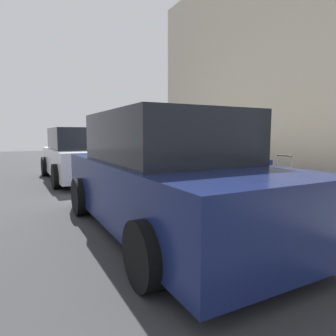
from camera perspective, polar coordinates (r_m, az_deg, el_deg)
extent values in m
plane|color=#333335|center=(7.90, -2.01, -3.59)|extent=(40.00, 40.00, 0.00)
cube|color=#9E9B93|center=(9.26, 12.02, -1.80)|extent=(18.00, 5.00, 0.14)
cube|color=black|center=(5.71, 21.25, -3.42)|extent=(0.37, 0.23, 0.61)
cube|color=black|center=(5.71, 21.25, -3.42)|extent=(0.37, 0.06, 0.63)
cylinder|color=gray|center=(5.56, 22.66, 0.81)|extent=(0.02, 0.02, 0.26)
cylinder|color=gray|center=(5.74, 20.24, 1.07)|extent=(0.02, 0.02, 0.26)
cylinder|color=black|center=(5.64, 21.48, 2.25)|extent=(0.30, 0.04, 0.02)
cylinder|color=black|center=(5.67, 22.38, -6.47)|extent=(0.05, 0.02, 0.04)
cylinder|color=black|center=(5.85, 19.92, -5.97)|extent=(0.05, 0.02, 0.04)
cube|color=navy|center=(6.00, 17.25, -2.05)|extent=(0.42, 0.22, 0.77)
cube|color=black|center=(6.00, 17.25, -2.05)|extent=(0.42, 0.05, 0.79)
cylinder|color=gray|center=(5.82, 18.63, 2.41)|extent=(0.02, 0.02, 0.19)
cylinder|color=gray|center=(6.08, 16.25, 2.65)|extent=(0.02, 0.02, 0.19)
cylinder|color=black|center=(5.94, 17.44, 3.46)|extent=(0.36, 0.03, 0.02)
cylinder|color=black|center=(5.93, 18.36, -5.75)|extent=(0.04, 0.02, 0.04)
cylinder|color=black|center=(6.19, 15.97, -5.16)|extent=(0.04, 0.02, 0.04)
cube|color=#9EA0A8|center=(6.37, 13.93, -2.12)|extent=(0.37, 0.22, 0.63)
cube|color=black|center=(6.37, 13.93, -2.12)|extent=(0.37, 0.06, 0.64)
cylinder|color=gray|center=(6.20, 14.92, 1.97)|extent=(0.02, 0.02, 0.31)
cylinder|color=gray|center=(6.43, 13.21, 2.18)|extent=(0.02, 0.02, 0.31)
cylinder|color=black|center=(6.30, 14.08, 3.47)|extent=(0.30, 0.04, 0.02)
cylinder|color=black|center=(6.30, 14.74, -4.92)|extent=(0.05, 0.02, 0.04)
cylinder|color=black|center=(6.53, 13.01, -4.46)|extent=(0.05, 0.02, 0.04)
cube|color=#59601E|center=(6.78, 10.88, -1.22)|extent=(0.51, 0.21, 0.70)
cube|color=black|center=(6.78, 10.88, -1.22)|extent=(0.51, 0.07, 0.71)
cylinder|color=gray|center=(6.58, 12.25, 1.74)|extent=(0.02, 0.02, 0.04)
cylinder|color=gray|center=(6.91, 9.71, 2.01)|extent=(0.02, 0.02, 0.04)
cylinder|color=black|center=(6.74, 10.95, 2.05)|extent=(0.44, 0.05, 0.02)
cylinder|color=black|center=(6.67, 12.14, -4.21)|extent=(0.05, 0.02, 0.04)
cylinder|color=black|center=(7.00, 9.57, -3.66)|extent=(0.05, 0.02, 0.04)
cube|color=maroon|center=(7.23, 7.76, -1.15)|extent=(0.43, 0.23, 0.58)
cube|color=black|center=(7.23, 7.76, -1.15)|extent=(0.43, 0.06, 0.59)
cylinder|color=gray|center=(7.05, 8.74, 1.94)|extent=(0.02, 0.02, 0.23)
cylinder|color=gray|center=(7.33, 6.90, 2.14)|extent=(0.02, 0.02, 0.23)
cylinder|color=black|center=(7.18, 7.82, 2.94)|extent=(0.36, 0.05, 0.02)
cylinder|color=black|center=(7.13, 8.68, -3.46)|extent=(0.05, 0.02, 0.04)
cylinder|color=black|center=(7.41, 6.81, -3.05)|extent=(0.05, 0.02, 0.04)
cube|color=red|center=(7.63, 5.47, -0.41)|extent=(0.36, 0.23, 0.66)
cube|color=black|center=(7.63, 5.47, -0.41)|extent=(0.36, 0.06, 0.67)
cylinder|color=gray|center=(7.48, 6.18, 3.00)|extent=(0.02, 0.02, 0.27)
cylinder|color=gray|center=(7.70, 4.85, 3.12)|extent=(0.02, 0.02, 0.27)
cylinder|color=black|center=(7.58, 5.51, 4.06)|extent=(0.29, 0.04, 0.02)
cylinder|color=black|center=(7.56, 6.13, -2.85)|extent=(0.05, 0.02, 0.04)
cylinder|color=black|center=(7.79, 4.77, -2.55)|extent=(0.05, 0.02, 0.04)
cube|color=#0F606B|center=(8.09, 3.58, -0.54)|extent=(0.46, 0.24, 0.51)
cube|color=black|center=(8.09, 3.58, -0.54)|extent=(0.47, 0.05, 0.52)
cylinder|color=gray|center=(7.89, 4.34, 2.04)|extent=(0.02, 0.02, 0.25)
cylinder|color=gray|center=(8.23, 2.88, 2.24)|extent=(0.02, 0.02, 0.25)
cylinder|color=black|center=(8.05, 3.60, 3.04)|extent=(0.40, 0.03, 0.02)
cylinder|color=black|center=(7.96, 4.33, -2.36)|extent=(0.04, 0.02, 0.04)
cylinder|color=black|center=(8.30, 2.84, -1.98)|extent=(0.04, 0.02, 0.04)
cube|color=black|center=(8.52, 1.51, 0.34)|extent=(0.37, 0.20, 0.66)
cube|color=black|center=(8.52, 1.51, 0.34)|extent=(0.37, 0.04, 0.67)
cylinder|color=gray|center=(8.36, 2.05, 2.61)|extent=(0.02, 0.02, 0.04)
cylinder|color=gray|center=(8.62, 0.99, 2.74)|extent=(0.02, 0.02, 0.04)
cylinder|color=black|center=(8.49, 1.52, 2.81)|extent=(0.31, 0.03, 0.02)
cylinder|color=black|center=(8.43, 2.05, -1.84)|extent=(0.04, 0.02, 0.04)
cylinder|color=black|center=(8.70, 0.97, -1.58)|extent=(0.04, 0.02, 0.04)
cylinder|color=#D89E0C|center=(9.12, -0.39, 0.83)|extent=(0.20, 0.20, 0.68)
sphere|color=#D89E0C|center=(9.09, -0.39, 3.29)|extent=(0.21, 0.21, 0.21)
cylinder|color=#D89E0C|center=(9.25, -0.82, 1.12)|extent=(0.09, 0.10, 0.09)
cylinder|color=#D89E0C|center=(8.99, 0.06, 0.96)|extent=(0.09, 0.10, 0.09)
cylinder|color=brown|center=(9.55, -2.75, 1.35)|extent=(0.15, 0.15, 0.78)
cube|color=#141E4C|center=(4.27, -0.68, -4.23)|extent=(4.51, 1.82, 0.83)
cube|color=black|center=(4.20, -0.70, 5.97)|extent=(2.35, 1.66, 0.68)
cylinder|color=black|center=(5.33, -16.44, -5.31)|extent=(0.64, 0.22, 0.64)
cylinder|color=black|center=(5.95, 0.96, -3.83)|extent=(0.64, 0.22, 0.64)
cylinder|color=black|center=(2.76, -4.35, -16.28)|extent=(0.64, 0.22, 0.64)
cylinder|color=black|center=(3.82, 21.91, -10.23)|extent=(0.64, 0.22, 0.64)
cube|color=silver|center=(9.47, -16.28, 1.25)|extent=(4.24, 1.83, 0.77)
cube|color=black|center=(9.43, -16.41, 5.49)|extent=(2.21, 1.67, 0.63)
cylinder|color=black|center=(10.64, -22.55, 0.27)|extent=(0.64, 0.22, 0.64)
cylinder|color=black|center=(10.98, -13.03, 0.78)|extent=(0.64, 0.22, 0.64)
cylinder|color=black|center=(8.06, -20.60, -1.52)|extent=(0.64, 0.22, 0.64)
cylinder|color=black|center=(8.49, -8.30, -0.77)|extent=(0.64, 0.22, 0.64)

